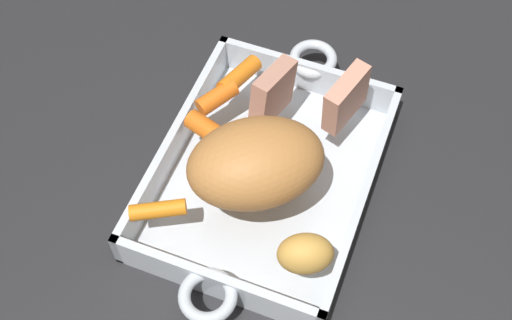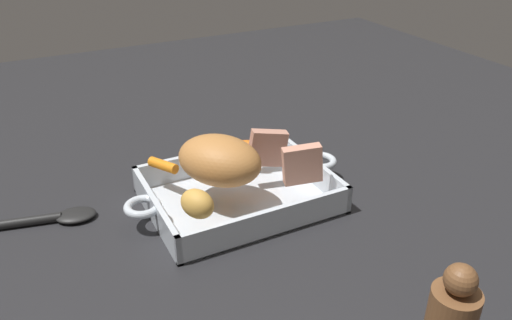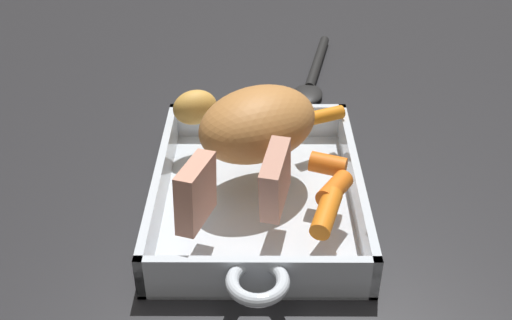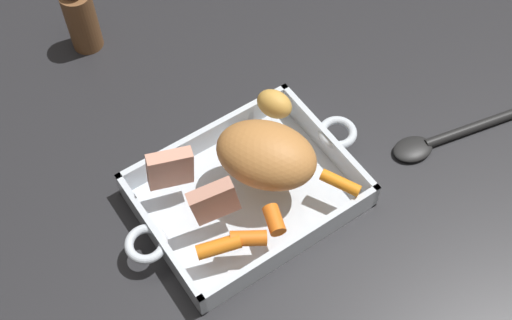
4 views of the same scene
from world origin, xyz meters
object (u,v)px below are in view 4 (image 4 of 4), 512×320
pepper_mill (81,17)px  baby_carrot_northwest (219,247)px  roast_slice_thin (214,201)px  serving_spoon (447,137)px  roasting_dish (247,193)px  pork_roast (266,155)px  baby_carrot_long (341,183)px  baby_carrot_southwest (248,238)px  roast_slice_thick (170,169)px  baby_carrot_center_right (274,220)px  potato_whole (274,104)px

pepper_mill → baby_carrot_northwest: bearing=-94.4°
baby_carrot_northwest → roast_slice_thin: bearing=62.7°
baby_carrot_northwest → serving_spoon: baby_carrot_northwest is taller
roasting_dish → pork_roast: (0.03, -0.00, 0.07)m
baby_carrot_long → baby_carrot_southwest: size_ratio=1.19×
pork_roast → roast_slice_thick: 0.14m
roasting_dish → baby_carrot_long: (0.10, -0.08, 0.04)m
roasting_dish → roast_slice_thin: 0.09m
pork_roast → baby_carrot_center_right: 0.09m
roast_slice_thin → baby_carrot_long: 0.18m
roast_slice_thick → pepper_mill: 0.36m
roasting_dish → pork_roast: size_ratio=2.70×
baby_carrot_center_right → serving_spoon: baby_carrot_center_right is taller
potato_whole → pepper_mill: 0.37m
baby_carrot_long → pepper_mill: size_ratio=0.40×
roasting_dish → baby_carrot_long: size_ratio=6.69×
roast_slice_thin → pepper_mill: bearing=88.5°
baby_carrot_northwest → pepper_mill: (0.04, 0.48, 0.01)m
serving_spoon → roasting_dish: bearing=-3.1°
serving_spoon → pepper_mill: pepper_mill is taller
roasting_dish → baby_carrot_northwest: size_ratio=6.58×
serving_spoon → pepper_mill: bearing=-41.2°
roast_slice_thin → baby_carrot_northwest: bearing=-117.3°
roast_slice_thick → pork_roast: bearing=-27.0°
baby_carrot_northwest → baby_carrot_center_right: bearing=-6.3°
baby_carrot_southwest → serving_spoon: baby_carrot_southwest is taller
roast_slice_thick → potato_whole: 0.19m
roast_slice_thick → roast_slice_thin: bearing=-74.2°
roasting_dish → baby_carrot_southwest: baby_carrot_southwest is taller
baby_carrot_southwest → baby_carrot_northwest: bearing=162.7°
baby_carrot_long → serving_spoon: size_ratio=0.24×
pork_roast → pepper_mill: pepper_mill is taller
potato_whole → roasting_dish: bearing=-142.7°
potato_whole → serving_spoon: potato_whole is taller
baby_carrot_center_right → potato_whole: bearing=54.7°
baby_carrot_center_right → pepper_mill: (-0.05, 0.49, 0.00)m
roast_slice_thick → potato_whole: roast_slice_thick is taller
pepper_mill → baby_carrot_long: bearing=-72.3°
roast_slice_thin → baby_carrot_southwest: size_ratio=1.29×
roast_slice_thick → baby_carrot_northwest: (-0.00, -0.13, -0.02)m
roast_slice_thick → potato_whole: (0.19, 0.02, -0.01)m
baby_carrot_northwest → potato_whole: bearing=37.2°
roasting_dish → serving_spoon: 0.33m
baby_carrot_southwest → potato_whole: 0.22m
pork_roast → roast_slice_thin: (-0.10, -0.02, -0.01)m
pepper_mill → baby_carrot_center_right: bearing=-84.6°
baby_carrot_long → baby_carrot_northwest: bearing=176.3°
roasting_dish → potato_whole: potato_whole is taller
pork_roast → baby_carrot_southwest: (-0.08, -0.08, -0.03)m
baby_carrot_center_right → baby_carrot_northwest: bearing=173.7°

